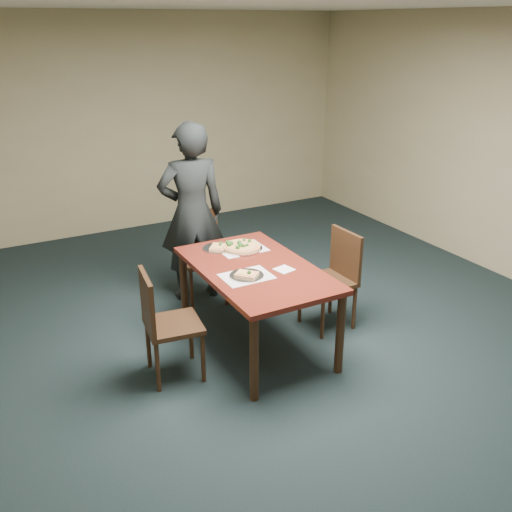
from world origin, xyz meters
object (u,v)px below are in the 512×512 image
chair_left (163,320)px  diner (192,213)px  chair_far (201,251)px  slice_plate_near (247,275)px  slice_plate_far (218,247)px  chair_right (335,273)px  pizza_pan (241,246)px  dining_table (256,277)px

chair_left → diner: size_ratio=0.50×
chair_far → slice_plate_near: (-0.12, -1.23, 0.25)m
chair_left → diner: diner is taller
chair_left → slice_plate_far: bearing=-44.0°
slice_plate_near → chair_right: bearing=7.4°
diner → slice_plate_far: (-0.01, -0.64, -0.14)m
diner → pizza_pan: (0.17, -0.75, -0.13)m
chair_far → chair_left: (-0.83, -1.18, 0.00)m
pizza_pan → slice_plate_far: size_ratio=1.34×
pizza_pan → slice_plate_far: 0.21m
dining_table → chair_left: bearing=-174.6°
dining_table → diner: 1.20m
slice_plate_near → slice_plate_far: 0.66m
diner → slice_plate_far: diner is taller
dining_table → chair_right: size_ratio=1.65×
chair_left → slice_plate_far: chair_left is taller
chair_far → chair_right: (0.86, -1.10, 0.00)m
chair_left → pizza_pan: (0.94, 0.51, 0.26)m
chair_left → diner: 1.52m
chair_far → chair_right: size_ratio=1.00×
slice_plate_far → dining_table: bearing=-79.1°
dining_table → pizza_pan: 0.45m
chair_far → pizza_pan: (0.12, -0.67, 0.26)m
chair_right → slice_plate_near: size_ratio=3.25×
chair_right → diner: diner is taller
chair_far → diner: bearing=134.0°
diner → slice_plate_near: 1.31m
chair_right → slice_plate_far: (-0.93, 0.53, 0.25)m
chair_left → pizza_pan: 1.10m
chair_left → slice_plate_near: bearing=-86.8°
chair_far → pizza_pan: 0.73m
pizza_pan → slice_plate_far: pizza_pan is taller
chair_far → slice_plate_far: size_ratio=3.25×
dining_table → chair_far: size_ratio=1.65×
chair_far → chair_right: same height
slice_plate_near → slice_plate_far: (0.05, 0.66, -0.00)m
diner → pizza_pan: diner is taller
chair_right → slice_plate_near: (-0.98, -0.13, 0.25)m
chair_far → slice_plate_near: bearing=-87.9°
chair_far → chair_left: same height
dining_table → chair_left: chair_left is taller
dining_table → chair_right: (0.83, -0.00, -0.14)m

